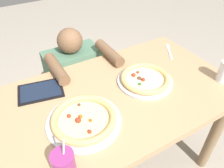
% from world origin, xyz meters
% --- Properties ---
extents(ground_plane, '(8.00, 8.00, 0.00)m').
position_xyz_m(ground_plane, '(0.00, 0.00, 0.00)').
color(ground_plane, '#9E9384').
extents(dining_table, '(1.30, 0.77, 0.75)m').
position_xyz_m(dining_table, '(0.00, 0.00, 0.63)').
color(dining_table, tan).
rests_on(dining_table, ground).
extents(pizza_near, '(0.36, 0.36, 0.04)m').
position_xyz_m(pizza_near, '(-0.26, -0.09, 0.77)').
color(pizza_near, '#B7B7BC').
rests_on(pizza_near, dining_table).
extents(pizza_far, '(0.32, 0.32, 0.04)m').
position_xyz_m(pizza_far, '(0.17, 0.01, 0.77)').
color(pizza_far, '#B7B7BC').
rests_on(pizza_far, dining_table).
extents(drink_cup_colored, '(0.09, 0.09, 0.19)m').
position_xyz_m(drink_cup_colored, '(-0.42, -0.28, 0.81)').
color(drink_cup_colored, '#8C2D72').
rests_on(drink_cup_colored, dining_table).
extents(fork, '(0.12, 0.18, 0.00)m').
position_xyz_m(fork, '(0.53, 0.20, 0.75)').
color(fork, silver).
rests_on(fork, dining_table).
extents(tablet, '(0.27, 0.21, 0.01)m').
position_xyz_m(tablet, '(-0.37, 0.23, 0.75)').
color(tablet, black).
rests_on(tablet, dining_table).
extents(diner_seated, '(0.43, 0.53, 0.90)m').
position_xyz_m(diner_seated, '(-0.05, 0.57, 0.40)').
color(diner_seated, '#333847').
rests_on(diner_seated, ground).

